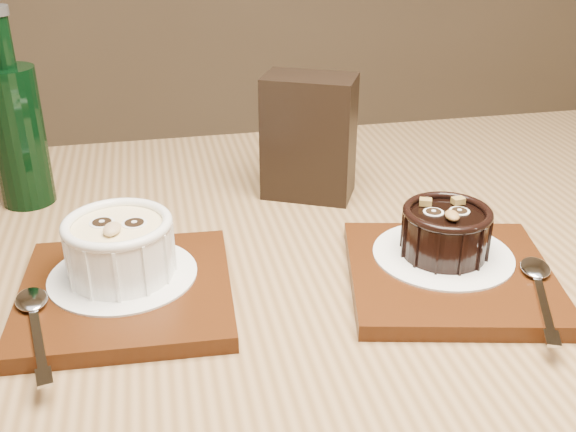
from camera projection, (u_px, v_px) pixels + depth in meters
name	position (u px, v px, depth m)	size (l,w,h in m)	color
table	(299.00, 352.00, 0.67)	(1.24, 0.86, 0.75)	brown
tray_left	(126.00, 293.00, 0.59)	(0.18, 0.18, 0.01)	#47200B
doily_left	(123.00, 275.00, 0.60)	(0.13, 0.13, 0.00)	white
ramekin_white	(119.00, 245.00, 0.58)	(0.09, 0.09, 0.06)	white
spoon_left	(35.00, 322.00, 0.53)	(0.03, 0.13, 0.01)	silver
tray_right	(450.00, 275.00, 0.61)	(0.18, 0.18, 0.01)	#47200B
doily_right	(443.00, 254.00, 0.63)	(0.13, 0.13, 0.00)	white
ramekin_dark	(446.00, 230.00, 0.62)	(0.08, 0.08, 0.05)	black
spoon_right	(540.00, 288.00, 0.57)	(0.03, 0.13, 0.01)	silver
condiment_stand	(309.00, 137.00, 0.76)	(0.10, 0.06, 0.14)	black
green_bottle	(18.00, 131.00, 0.73)	(0.06, 0.06, 0.22)	black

